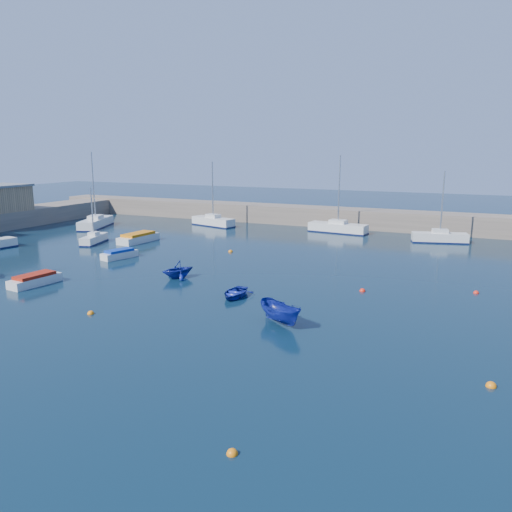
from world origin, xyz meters
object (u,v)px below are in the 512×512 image
at_px(motorboat_0, 35,280).
at_px(motorboat_2, 138,238).
at_px(sailboat_3, 94,239).
at_px(sailboat_7, 440,237).
at_px(dinghy_left, 178,269).
at_px(sailboat_5, 213,221).
at_px(motorboat_1, 120,254).
at_px(sailboat_6, 338,227).
at_px(sailboat_4, 96,223).
at_px(dinghy_center, 235,293).
at_px(dinghy_right, 281,313).

height_order(motorboat_0, motorboat_2, motorboat_2).
height_order(sailboat_3, sailboat_7, sailboat_7).
distance_m(sailboat_7, dinghy_left, 33.23).
bearing_deg(motorboat_0, sailboat_5, 100.44).
height_order(sailboat_5, motorboat_1, sailboat_5).
bearing_deg(motorboat_0, dinghy_left, 41.96).
bearing_deg(sailboat_7, motorboat_2, 99.54).
bearing_deg(sailboat_6, sailboat_3, 135.35).
bearing_deg(motorboat_0, motorboat_2, 108.86).
bearing_deg(sailboat_4, sailboat_7, -10.68).
bearing_deg(motorboat_1, dinghy_left, -8.36).
xyz_separation_m(motorboat_0, dinghy_center, (16.46, 3.71, -0.12)).
height_order(dinghy_center, dinghy_left, dinghy_left).
height_order(sailboat_3, sailboat_6, sailboat_6).
xyz_separation_m(motorboat_0, motorboat_1, (-0.42, 11.05, -0.01)).
bearing_deg(sailboat_4, motorboat_2, -48.93).
bearing_deg(sailboat_7, sailboat_5, 74.73).
distance_m(sailboat_4, dinghy_center, 40.26).
distance_m(sailboat_5, sailboat_6, 18.14).
bearing_deg(sailboat_3, dinghy_right, -45.42).
relative_size(motorboat_0, dinghy_left, 1.50).
relative_size(sailboat_3, sailboat_4, 0.62).
height_order(sailboat_5, motorboat_2, sailboat_5).
height_order(sailboat_5, motorboat_0, sailboat_5).
relative_size(sailboat_6, motorboat_1, 2.56).
xyz_separation_m(motorboat_0, dinghy_right, (21.77, -0.35, 0.28)).
height_order(sailboat_4, sailboat_7, sailboat_4).
bearing_deg(motorboat_1, sailboat_3, 161.97).
relative_size(sailboat_4, sailboat_6, 1.04).
bearing_deg(dinghy_center, motorboat_0, -170.78).
bearing_deg(sailboat_4, sailboat_5, 9.04).
bearing_deg(sailboat_3, sailboat_6, 22.50).
height_order(sailboat_3, motorboat_0, sailboat_3).
xyz_separation_m(sailboat_6, motorboat_0, (-15.56, -35.96, -0.24)).
distance_m(sailboat_6, dinghy_left, 29.83).
relative_size(sailboat_3, motorboat_0, 1.50).
relative_size(sailboat_4, dinghy_center, 3.35).
distance_m(motorboat_0, motorboat_2, 19.68).
xyz_separation_m(sailboat_5, motorboat_2, (-1.79, -15.08, -0.14)).
xyz_separation_m(sailboat_3, sailboat_4, (-8.42, 9.71, 0.15)).
bearing_deg(sailboat_5, sailboat_4, 134.85).
height_order(sailboat_3, dinghy_left, sailboat_3).
bearing_deg(sailboat_7, dinghy_center, 143.58).
distance_m(sailboat_5, sailboat_7, 31.06).
height_order(motorboat_2, dinghy_center, motorboat_2).
height_order(motorboat_1, motorboat_2, motorboat_2).
bearing_deg(sailboat_4, motorboat_0, -77.36).
relative_size(sailboat_5, motorboat_0, 2.11).
distance_m(motorboat_1, motorboat_2, 9.02).
bearing_deg(motorboat_1, sailboat_7, 53.49).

